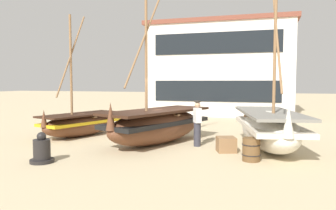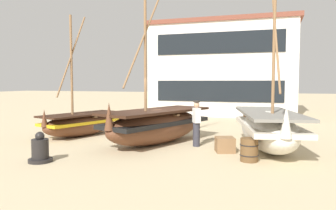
{
  "view_description": "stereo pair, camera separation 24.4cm",
  "coord_description": "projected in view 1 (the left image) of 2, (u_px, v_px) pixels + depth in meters",
  "views": [
    {
      "loc": [
        4.01,
        -12.01,
        2.37
      ],
      "look_at": [
        0.0,
        1.0,
        1.4
      ],
      "focal_mm": 34.47,
      "sensor_mm": 36.0,
      "label": 1
    },
    {
      "loc": [
        4.24,
        -11.93,
        2.37
      ],
      "look_at": [
        0.0,
        1.0,
        1.4
      ],
      "focal_mm": 34.47,
      "sensor_mm": 36.0,
      "label": 2
    }
  ],
  "objects": [
    {
      "name": "fisherman_by_hull",
      "position": [
        197.0,
        124.0,
        11.87
      ],
      "size": [
        0.37,
        0.42,
        1.68
      ],
      "color": "#33333D",
      "rests_on": "ground"
    },
    {
      "name": "ground_plane",
      "position": [
        161.0,
        142.0,
        12.79
      ],
      "size": [
        120.0,
        120.0,
        0.0
      ],
      "primitive_type": "plane",
      "color": "#CCB78E"
    },
    {
      "name": "wooden_barrel",
      "position": [
        251.0,
        150.0,
        9.67
      ],
      "size": [
        0.56,
        0.56,
        0.7
      ],
      "color": "brown",
      "rests_on": "ground"
    },
    {
      "name": "fishing_boat_centre_large",
      "position": [
        157.0,
        125.0,
        12.36
      ],
      "size": [
        3.31,
        5.16,
        6.16
      ],
      "color": "brown",
      "rests_on": "ground"
    },
    {
      "name": "cargo_crate",
      "position": [
        226.0,
        144.0,
        10.95
      ],
      "size": [
        0.78,
        0.78,
        0.51
      ],
      "primitive_type": "cube",
      "rotation": [
        0.0,
        0.0,
        0.34
      ],
      "color": "olive",
      "rests_on": "ground"
    },
    {
      "name": "fishing_boat_near_left",
      "position": [
        269.0,
        128.0,
        11.35
      ],
      "size": [
        2.75,
        5.15,
        6.75
      ],
      "color": "silver",
      "rests_on": "ground"
    },
    {
      "name": "capstan_winch",
      "position": [
        42.0,
        151.0,
        9.49
      ],
      "size": [
        0.7,
        0.7,
        0.91
      ],
      "color": "black",
      "rests_on": "ground"
    },
    {
      "name": "fishing_boat_far_right",
      "position": [
        81.0,
        123.0,
        14.12
      ],
      "size": [
        2.48,
        4.01,
        5.22
      ],
      "color": "brown",
      "rests_on": "ground"
    },
    {
      "name": "harbor_building_main",
      "position": [
        222.0,
        69.0,
        24.38
      ],
      "size": [
        10.47,
        6.29,
        6.71
      ],
      "color": "white",
      "rests_on": "ground"
    }
  ]
}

